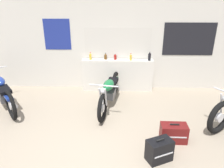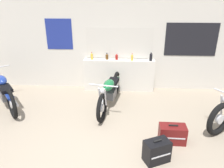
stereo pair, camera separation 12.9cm
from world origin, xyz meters
name	(u,v)px [view 2 (the right image)]	position (x,y,z in m)	size (l,w,h in m)	color
ground_plane	(90,164)	(0.00, 0.00, 0.00)	(24.00, 24.00, 0.00)	gray
wall_back	(106,40)	(0.02, 3.25, 1.40)	(10.00, 0.07, 2.80)	silver
sill_counter	(119,75)	(0.39, 3.07, 0.45)	(1.98, 0.28, 0.89)	silver
bottle_leftmost	(92,56)	(-0.36, 3.07, 0.98)	(0.06, 0.06, 0.21)	gold
bottle_left_center	(107,57)	(0.05, 3.11, 0.97)	(0.08, 0.08, 0.18)	#5B3814
bottle_center	(117,57)	(0.32, 3.09, 0.97)	(0.07, 0.07, 0.18)	maroon
bottle_right_center	(132,57)	(0.75, 3.02, 0.98)	(0.06, 0.06, 0.20)	gold
bottle_rightmost	(151,57)	(1.26, 3.03, 1.01)	(0.08, 0.08, 0.26)	black
motorcycle_green	(110,91)	(0.20, 2.05, 0.40)	(0.66, 2.06, 0.80)	black
motorcycle_blue	(4,90)	(-2.37, 1.92, 0.42)	(1.38, 1.67, 0.86)	black
hard_case_black	(157,151)	(1.09, 0.15, 0.19)	(0.48, 0.40, 0.41)	black
hard_case_darkred	(172,134)	(1.45, 0.67, 0.17)	(0.49, 0.29, 0.37)	maroon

